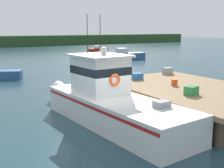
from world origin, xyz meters
The scene contains 10 objects.
ground_plane centered at (0.00, 0.00, 0.00)m, with size 200.00×200.00×0.00m, color #23424C.
dock centered at (4.80, 0.00, 1.07)m, with size 6.00×9.00×1.20m.
main_fishing_boat centered at (0.15, 0.30, 1.01)m, with size 3.24×9.92×4.80m.
crate_stack_near_edge centered at (3.50, -1.43, 1.40)m, with size 0.60×0.44×0.40m, color #2D8442.
crate_single_far centered at (3.72, 3.08, 1.39)m, with size 0.60×0.44×0.37m, color #3370B2.
crate_single_by_cleat centered at (6.63, 3.72, 1.41)m, with size 0.60×0.44×0.42m, color #9E9EA3.
bait_bucket centered at (4.34, 0.59, 1.37)m, with size 0.32×0.32×0.34m, color #E04C19.
moored_boat_far_right centered at (18.61, 36.09, 0.37)m, with size 4.30×1.63×1.07m.
moored_boat_off_the_point centered at (15.01, 21.81, 0.54)m, with size 6.19×1.58×1.58m.
mooring_buoy_inshore centered at (11.46, 27.34, 0.20)m, with size 0.41×0.41×0.41m, color #EA5B19.
Camera 1 is at (-6.08, -10.56, 4.17)m, focal length 46.30 mm.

